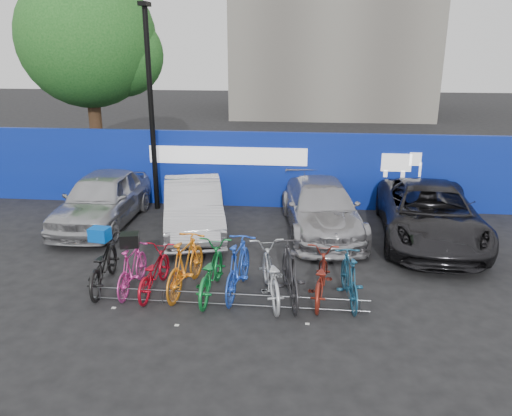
# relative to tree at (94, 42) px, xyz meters

# --- Properties ---
(ground) EXTENTS (100.00, 100.00, 0.00)m
(ground) POSITION_rel_tree_xyz_m (6.77, -10.06, -5.07)
(ground) COLOR black
(ground) RESTS_ON ground
(hoarding) EXTENTS (22.00, 0.18, 2.40)m
(hoarding) POSITION_rel_tree_xyz_m (6.78, -4.06, -3.86)
(hoarding) COLOR navy
(hoarding) RESTS_ON ground
(tree) EXTENTS (5.40, 5.20, 7.80)m
(tree) POSITION_rel_tree_xyz_m (0.00, 0.00, 0.00)
(tree) COLOR #382314
(tree) RESTS_ON ground
(lamppost) EXTENTS (0.25, 0.50, 6.11)m
(lamppost) POSITION_rel_tree_xyz_m (3.57, -4.66, -1.80)
(lamppost) COLOR black
(lamppost) RESTS_ON ground
(bike_rack) EXTENTS (5.60, 0.03, 0.30)m
(bike_rack) POSITION_rel_tree_xyz_m (6.77, -10.66, -4.91)
(bike_rack) COLOR #595B60
(bike_rack) RESTS_ON ground
(car_0) EXTENTS (1.87, 4.52, 1.53)m
(car_0) POSITION_rel_tree_xyz_m (2.47, -6.24, -4.30)
(car_0) COLOR #B3B3B7
(car_0) RESTS_ON ground
(car_1) EXTENTS (2.55, 4.59, 1.43)m
(car_1) POSITION_rel_tree_xyz_m (5.20, -6.57, -4.35)
(car_1) COLOR #B8B9BE
(car_1) RESTS_ON ground
(car_2) EXTENTS (2.55, 4.93, 1.37)m
(car_2) POSITION_rel_tree_xyz_m (8.71, -6.18, -4.39)
(car_2) COLOR #A9A8AD
(car_2) RESTS_ON ground
(car_3) EXTENTS (2.76, 5.42, 1.47)m
(car_3) POSITION_rel_tree_xyz_m (11.51, -6.54, -4.34)
(car_3) COLOR black
(car_3) RESTS_ON ground
(bike_0) EXTENTS (0.95, 2.08, 1.05)m
(bike_0) POSITION_rel_tree_xyz_m (4.03, -10.06, -4.54)
(bike_0) COLOR black
(bike_0) RESTS_ON ground
(bike_1) EXTENTS (0.51, 1.68, 1.00)m
(bike_1) POSITION_rel_tree_xyz_m (4.71, -10.17, -4.57)
(bike_1) COLOR #CC338F
(bike_1) RESTS_ON ground
(bike_2) EXTENTS (0.70, 1.77, 0.92)m
(bike_2) POSITION_rel_tree_xyz_m (5.18, -10.19, -4.61)
(bike_2) COLOR #A80A1B
(bike_2) RESTS_ON ground
(bike_3) EXTENTS (0.85, 2.05, 1.19)m
(bike_3) POSITION_rel_tree_xyz_m (5.83, -10.07, -4.47)
(bike_3) COLOR orange
(bike_3) RESTS_ON ground
(bike_4) EXTENTS (0.75, 2.01, 1.04)m
(bike_4) POSITION_rel_tree_xyz_m (6.37, -10.18, -4.55)
(bike_4) COLOR #127E32
(bike_4) RESTS_ON ground
(bike_5) EXTENTS (0.76, 2.02, 1.18)m
(bike_5) POSITION_rel_tree_xyz_m (6.93, -10.07, -4.48)
(bike_5) COLOR blue
(bike_5) RESTS_ON ground
(bike_6) EXTENTS (1.15, 2.16, 1.08)m
(bike_6) POSITION_rel_tree_xyz_m (7.60, -10.22, -4.53)
(bike_6) COLOR #B5B9BD
(bike_6) RESTS_ON ground
(bike_7) EXTENTS (0.92, 2.05, 1.19)m
(bike_7) POSITION_rel_tree_xyz_m (8.00, -10.23, -4.47)
(bike_7) COLOR #2A2A2D
(bike_7) RESTS_ON ground
(bike_8) EXTENTS (0.83, 1.92, 0.98)m
(bike_8) POSITION_rel_tree_xyz_m (8.61, -10.13, -4.58)
(bike_8) COLOR maroon
(bike_8) RESTS_ON ground
(bike_9) EXTENTS (0.67, 1.78, 1.04)m
(bike_9) POSITION_rel_tree_xyz_m (9.18, -10.20, -4.55)
(bike_9) COLOR navy
(bike_9) RESTS_ON ground
(cargo_crate) EXTENTS (0.43, 0.35, 0.28)m
(cargo_crate) POSITION_rel_tree_xyz_m (4.03, -10.06, -3.88)
(cargo_crate) COLOR #0348B3
(cargo_crate) RESTS_ON bike_0
(cargo_topcase) EXTENTS (0.44, 0.41, 0.27)m
(cargo_topcase) POSITION_rel_tree_xyz_m (4.71, -10.17, -3.93)
(cargo_topcase) COLOR black
(cargo_topcase) RESTS_ON bike_1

